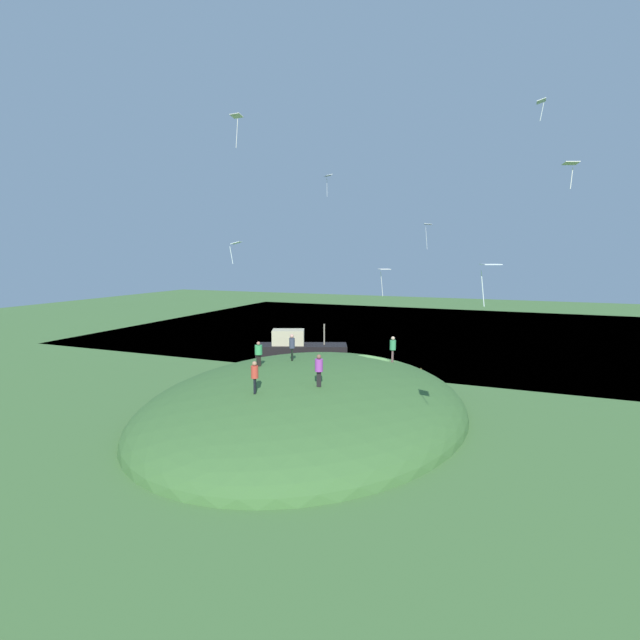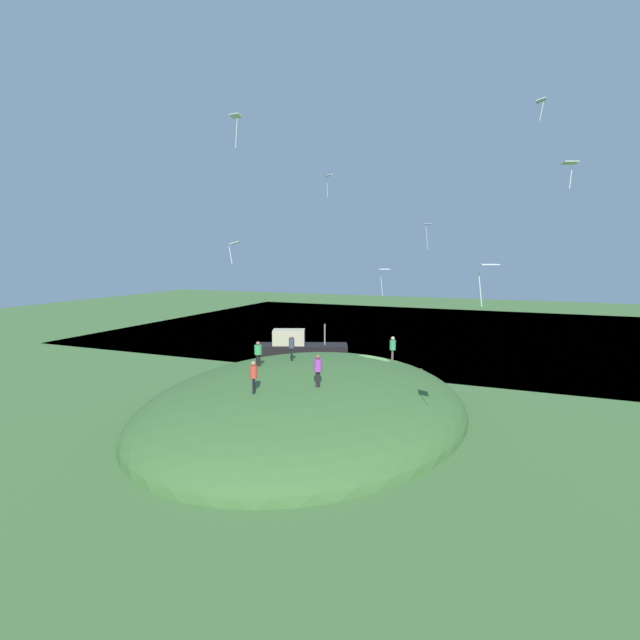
% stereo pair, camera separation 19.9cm
% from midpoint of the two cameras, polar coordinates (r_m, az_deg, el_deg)
% --- Properties ---
extents(ground_plane, '(160.00, 160.00, 0.00)m').
position_cam_midpoint_polar(ground_plane, '(36.54, 6.58, -7.94)').
color(ground_plane, '#456D37').
extents(lake_water, '(52.97, 80.00, 0.40)m').
position_cam_midpoint_polar(lake_water, '(65.12, 13.62, -1.38)').
color(lake_water, navy).
rests_on(lake_water, ground_plane).
extents(grass_hill, '(24.76, 19.67, 5.87)m').
position_cam_midpoint_polar(grass_hill, '(31.10, -1.72, -10.70)').
color(grass_hill, '#3D6731').
rests_on(grass_hill, ground_plane).
extents(boat_on_lake, '(5.66, 9.00, 3.27)m').
position_cam_midpoint_polar(boat_on_lake, '(46.51, -2.64, -3.33)').
color(boat_on_lake, black).
rests_on(boat_on_lake, lake_water).
extents(person_on_hilltop, '(0.51, 0.51, 1.78)m').
position_cam_midpoint_polar(person_on_hilltop, '(31.75, -3.52, -2.84)').
color(person_on_hilltop, black).
rests_on(person_on_hilltop, grass_hill).
extents(person_near_shore, '(0.66, 0.66, 1.59)m').
position_cam_midpoint_polar(person_near_shore, '(30.88, -7.47, -3.67)').
color(person_near_shore, black).
rests_on(person_near_shore, grass_hill).
extents(person_with_child, '(0.47, 0.47, 1.84)m').
position_cam_midpoint_polar(person_with_child, '(34.43, 8.46, -3.06)').
color(person_with_child, brown).
rests_on(person_with_child, grass_hill).
extents(person_walking_path, '(0.48, 0.48, 1.73)m').
position_cam_midpoint_polar(person_walking_path, '(25.49, -7.97, -6.25)').
color(person_walking_path, black).
rests_on(person_walking_path, grass_hill).
extents(person_watching_kites, '(0.54, 0.54, 1.78)m').
position_cam_midpoint_polar(person_watching_kites, '(26.07, -0.35, -5.54)').
color(person_watching_kites, black).
rests_on(person_watching_kites, grass_hill).
extents(kite_0, '(0.86, 0.90, 1.88)m').
position_cam_midpoint_polar(kite_0, '(32.48, 7.40, 5.72)').
color(kite_0, white).
extents(kite_3, '(0.85, 0.72, 1.24)m').
position_cam_midpoint_polar(kite_3, '(26.93, -10.15, 8.85)').
color(kite_3, white).
extents(kite_5, '(0.67, 0.46, 1.15)m').
position_cam_midpoint_polar(kite_5, '(30.59, 24.56, 22.41)').
color(kite_5, white).
extents(kite_6, '(1.01, 0.83, 1.56)m').
position_cam_midpoint_polar(kite_6, '(18.47, 19.19, 5.98)').
color(kite_6, white).
extents(kite_7, '(0.54, 0.73, 1.88)m').
position_cam_midpoint_polar(kite_7, '(30.50, -10.06, 22.41)').
color(kite_7, silver).
extents(kite_8, '(1.00, 0.78, 2.10)m').
position_cam_midpoint_polar(kite_8, '(41.01, 12.51, 10.84)').
color(kite_8, silver).
extents(kite_9, '(0.97, 0.92, 1.78)m').
position_cam_midpoint_polar(kite_9, '(42.49, 0.84, 16.58)').
color(kite_9, silver).
extents(kite_10, '(0.64, 0.76, 1.18)m').
position_cam_midpoint_polar(kite_10, '(25.47, 27.39, 15.99)').
color(kite_10, silver).
extents(mooring_post, '(0.14, 0.14, 1.02)m').
position_cam_midpoint_polar(mooring_post, '(38.75, 11.70, -6.37)').
color(mooring_post, brown).
rests_on(mooring_post, ground_plane).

